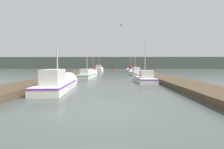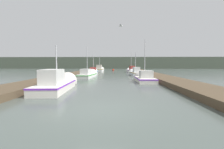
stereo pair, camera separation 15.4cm
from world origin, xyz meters
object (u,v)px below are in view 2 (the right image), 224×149
Objects in this scene: fishing_boat_5 at (131,70)px; mooring_piling_0 at (137,70)px; fishing_boat_1 at (144,78)px; fishing_boat_0 at (59,83)px; fishing_boat_3 at (135,73)px; mooring_piling_3 at (133,69)px; fishing_boat_6 at (100,69)px; fishing_boat_2 at (88,75)px; fishing_boat_4 at (94,72)px; mooring_piling_2 at (92,70)px; seagull_lead at (121,26)px; channel_buoy at (113,70)px; mooring_piling_1 at (133,68)px.

mooring_piling_0 is at bearing -74.68° from fishing_boat_5.
fishing_boat_0 is at bearing -143.64° from fishing_boat_1.
fishing_boat_3 is 13.83m from mooring_piling_3.
fishing_boat_6 is at bearing -170.93° from mooring_piling_3.
fishing_boat_2 reaches higher than fishing_boat_4.
fishing_boat_6 is (-7.23, 12.47, 0.08)m from fishing_boat_3.
fishing_boat_5 reaches higher than fishing_boat_3.
mooring_piling_2 is at bearing 101.09° from fishing_boat_2.
channel_buoy is at bearing 13.35° from seagull_lead.
fishing_boat_3 is 3.98× the size of mooring_piling_0.
fishing_boat_6 is at bearing 21.15° from seagull_lead.
seagull_lead reaches higher than fishing_boat_5.
fishing_boat_3 is 10.95m from mooring_piling_2.
channel_buoy is (-5.08, 11.60, -0.44)m from mooring_piling_0.
mooring_piling_0 is (8.36, 19.83, 0.17)m from fishing_boat_0.
fishing_boat_4 reaches higher than mooring_piling_2.
seagull_lead is at bearing -77.92° from fishing_boat_4.
mooring_piling_2 is (-1.07, -5.32, 0.07)m from fishing_boat_6.
mooring_piling_1 is 28.01m from seagull_lead.
fishing_boat_5 is at bearing -99.61° from mooring_piling_1.
fishing_boat_1 is 1.04× the size of fishing_boat_3.
fishing_boat_5 reaches higher than fishing_boat_1.
fishing_boat_6 is (-7.13, 21.07, 0.15)m from fishing_boat_1.
mooring_piling_2 is (-8.30, 7.14, 0.15)m from fishing_boat_3.
fishing_boat_6 is 5.09× the size of mooring_piling_2.
channel_buoy is at bearing 97.33° from fishing_boat_3.
fishing_boat_4 is 8.78m from mooring_piling_0.
channel_buoy is at bearing 98.14° from fishing_boat_1.
mooring_piling_3 is (-0.20, -1.09, -0.10)m from mooring_piling_1.
fishing_boat_2 reaches higher than fishing_boat_6.
fishing_boat_2 is 5.16× the size of mooring_piling_2.
fishing_boat_1 reaches higher than fishing_boat_0.
fishing_boat_4 is 4.36× the size of mooring_piling_0.
seagull_lead reaches higher than fishing_boat_4.
mooring_piling_2 is at bearing -99.72° from fishing_boat_6.
mooring_piling_0 reaches higher than channel_buoy.
fishing_boat_3 is at bearing -94.84° from mooring_piling_1.
fishing_boat_1 reaches higher than mooring_piling_0.
mooring_piling_3 is 6.27m from channel_buoy.
seagull_lead is (4.41, -8.90, 4.54)m from fishing_boat_2.
fishing_boat_6 is at bearing -164.12° from mooring_piling_1.
fishing_boat_6 is at bearing 146.61° from fishing_boat_5.
seagull_lead reaches higher than fishing_boat_2.
fishing_boat_0 is 0.93× the size of fishing_boat_5.
fishing_boat_3 reaches higher than fishing_boat_6.
mooring_piling_1 reaches higher than mooring_piling_3.
fishing_boat_0 is 5.42× the size of channel_buoy.
fishing_boat_0 is 10.27× the size of seagull_lead.
mooring_piling_2 is (-8.20, 15.75, 0.22)m from fishing_boat_1.
fishing_boat_1 is 4.62× the size of channel_buoy.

